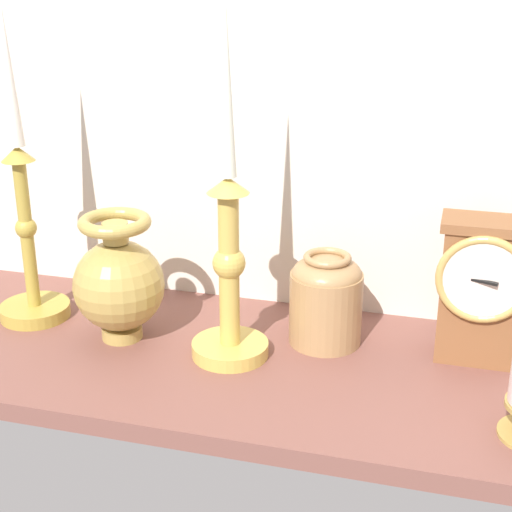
{
  "coord_description": "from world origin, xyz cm",
  "views": [
    {
      "loc": [
        24.53,
        -85.6,
        48.7
      ],
      "look_at": [
        0.9,
        0.0,
        14.0
      ],
      "focal_mm": 55.42,
      "sensor_mm": 36.0,
      "label": 1
    }
  ],
  "objects": [
    {
      "name": "mantel_clock",
      "position": [
        27.59,
        7.28,
        9.75
      ],
      "size": [
        11.14,
        7.71,
        18.52
      ],
      "color": "brown",
      "rests_on": "ground_plane"
    },
    {
      "name": "brass_vase_bulbous",
      "position": [
        -17.94,
        0.87,
        8.19
      ],
      "size": [
        11.99,
        11.99,
        17.09
      ],
      "color": "#AF9349",
      "rests_on": "ground_plane"
    },
    {
      "name": "candlestick_tall_center",
      "position": [
        -32.53,
        3.62,
        13.68
      ],
      "size": [
        9.77,
        9.77,
        43.07
      ],
      "color": "#AB923A",
      "rests_on": "ground_plane"
    },
    {
      "name": "brass_vase_jar",
      "position": [
        8.42,
        7.0,
        6.41
      ],
      "size": [
        9.52,
        9.52,
        12.37
      ],
      "color": "#A47C50",
      "rests_on": "ground_plane"
    },
    {
      "name": "candlestick_tall_left",
      "position": [
        -2.53,
        0.33,
        13.3
      ],
      "size": [
        9.83,
        9.83,
        44.55
      ],
      "color": "gold",
      "rests_on": "ground_plane"
    },
    {
      "name": "ground_plane",
      "position": [
        0.0,
        0.0,
        -1.2
      ],
      "size": [
        100.0,
        36.0,
        2.4
      ],
      "primitive_type": "cube",
      "color": "brown"
    },
    {
      "name": "back_wall",
      "position": [
        0.0,
        18.5,
        32.5
      ],
      "size": [
        120.0,
        2.0,
        65.0
      ],
      "primitive_type": "cube",
      "color": "silver",
      "rests_on": "ground_plane"
    }
  ]
}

